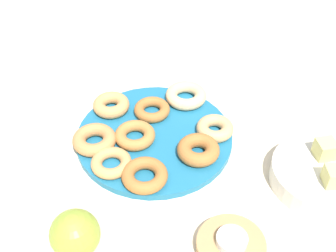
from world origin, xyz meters
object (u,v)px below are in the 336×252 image
at_px(fruit_bowl, 321,175).
at_px(donut_7, 135,135).
at_px(donut_6, 186,96).
at_px(candle_holder, 231,247).
at_px(donut_2, 152,110).
at_px(melon_chunk_right, 335,176).
at_px(donut_5, 94,140).
at_px(donut_1, 111,105).
at_px(donut_8, 145,175).
at_px(donut_0, 215,128).
at_px(tealight, 232,240).
at_px(melon_chunk_left, 325,149).
at_px(donut_4, 198,150).
at_px(apple, 75,234).
at_px(donut_3, 111,163).
at_px(donut_plate, 154,137).

bearing_deg(fruit_bowl, donut_7, -92.46).
distance_m(donut_6, candle_holder, 0.39).
xyz_separation_m(donut_2, melon_chunk_right, (0.14, 0.38, 0.03)).
relative_size(donut_5, donut_7, 1.06).
xyz_separation_m(donut_1, candle_holder, (0.29, 0.31, -0.02)).
relative_size(donut_7, candle_holder, 0.73).
bearing_deg(donut_8, donut_5, -118.02).
bearing_deg(fruit_bowl, donut_0, -109.19).
bearing_deg(tealight, melon_chunk_right, 133.92).
distance_m(donut_5, donut_6, 0.24).
height_order(candle_holder, melon_chunk_left, melon_chunk_left).
height_order(donut_4, melon_chunk_right, melon_chunk_right).
relative_size(donut_6, tealight, 1.80).
distance_m(donut_5, apple, 0.24).
relative_size(donut_3, donut_6, 0.85).
height_order(donut_3, tealight, tealight).
relative_size(donut_0, melon_chunk_right, 2.19).
xyz_separation_m(donut_2, tealight, (0.30, 0.22, 0.01)).
distance_m(donut_1, donut_4, 0.24).
bearing_deg(donut_3, melon_chunk_left, 104.37).
height_order(donut_0, donut_4, donut_4).
bearing_deg(fruit_bowl, donut_5, -87.78).
bearing_deg(candle_holder, donut_7, -132.04).
bearing_deg(donut_4, donut_5, -84.48).
height_order(melon_chunk_left, apple, apple).
height_order(donut_1, donut_6, same).
distance_m(candle_holder, tealight, 0.02).
bearing_deg(donut_1, donut_4, 66.59).
bearing_deg(fruit_bowl, donut_8, -75.40).
height_order(donut_3, melon_chunk_left, melon_chunk_left).
bearing_deg(melon_chunk_right, donut_8, -81.42).
bearing_deg(donut_1, donut_5, 1.67).
bearing_deg(donut_4, donut_1, -113.41).
bearing_deg(donut_8, melon_chunk_right, 98.58).
relative_size(donut_2, melon_chunk_left, 2.23).
bearing_deg(melon_chunk_right, donut_2, -110.23).
relative_size(donut_4, candle_holder, 0.74).
bearing_deg(apple, melon_chunk_left, 125.06).
distance_m(donut_2, melon_chunk_left, 0.37).
xyz_separation_m(donut_8, apple, (0.16, -0.07, 0.01)).
xyz_separation_m(donut_plate, donut_3, (0.11, -0.06, 0.02)).
bearing_deg(donut_7, donut_1, -135.19).
relative_size(donut_3, donut_7, 0.94).
height_order(donut_4, apple, apple).
xyz_separation_m(donut_6, fruit_bowl, (0.17, 0.30, -0.01)).
distance_m(donut_0, donut_1, 0.24).
bearing_deg(melon_chunk_left, candle_holder, -33.50).
bearing_deg(donut_3, donut_2, 168.65).
height_order(donut_7, tealight, same).
bearing_deg(donut_5, apple, 13.54).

